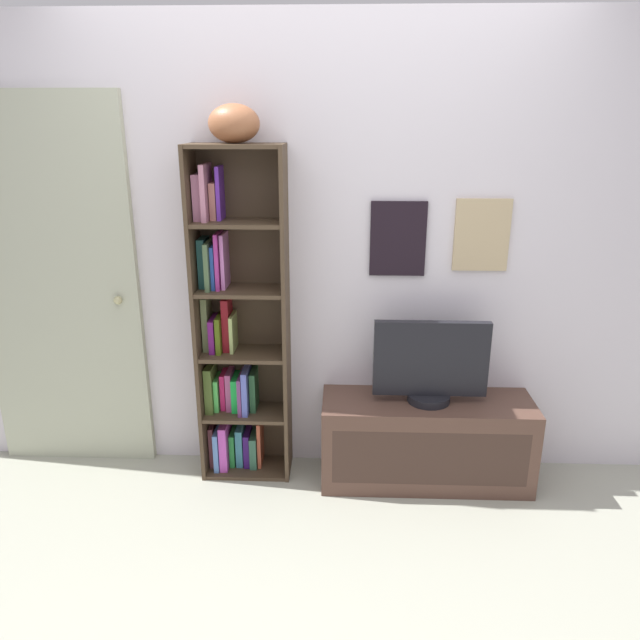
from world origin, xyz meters
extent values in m
cube|color=#9EA08F|center=(0.00, 0.00, -0.02)|extent=(5.20, 5.20, 0.04)
cube|color=silver|center=(0.00, 1.13, 1.18)|extent=(4.80, 0.06, 2.35)
cube|color=black|center=(0.40, 1.09, 1.28)|extent=(0.28, 0.02, 0.38)
cube|color=tan|center=(0.40, 1.09, 1.28)|extent=(0.23, 0.01, 0.33)
cube|color=tan|center=(0.82, 1.09, 1.31)|extent=(0.27, 0.02, 0.36)
cube|color=tan|center=(0.82, 1.09, 1.31)|extent=(0.22, 0.01, 0.31)
cube|color=#443424|center=(-0.61, 0.97, 0.88)|extent=(0.02, 0.25, 1.75)
cube|color=#443424|center=(-0.16, 0.97, 0.88)|extent=(0.02, 0.25, 1.75)
cube|color=#443424|center=(-0.39, 1.10, 0.88)|extent=(0.47, 0.01, 1.75)
cube|color=#443424|center=(-0.39, 0.97, 0.01)|extent=(0.43, 0.24, 0.02)
cube|color=#443424|center=(-0.39, 0.97, 0.35)|extent=(0.43, 0.24, 0.02)
cube|color=#443424|center=(-0.39, 0.97, 0.69)|extent=(0.43, 0.24, 0.02)
cube|color=#443424|center=(-0.39, 0.97, 1.04)|extent=(0.43, 0.24, 0.02)
cube|color=#443424|center=(-0.39, 0.97, 1.38)|extent=(0.43, 0.24, 0.02)
cube|color=#443424|center=(-0.39, 0.97, 1.74)|extent=(0.43, 0.24, 0.02)
cube|color=brown|center=(-0.58, 1.01, 0.14)|extent=(0.03, 0.16, 0.24)
cube|color=#557FC4|center=(-0.55, 0.99, 0.13)|extent=(0.03, 0.20, 0.22)
cube|color=#B747B0|center=(-0.51, 0.99, 0.15)|extent=(0.04, 0.19, 0.26)
cube|color=#248337|center=(-0.47, 1.02, 0.12)|extent=(0.03, 0.15, 0.19)
cube|color=teal|center=(-0.43, 1.02, 0.13)|extent=(0.04, 0.14, 0.22)
cube|color=#2F125B|center=(-0.39, 1.01, 0.12)|extent=(0.03, 0.15, 0.20)
cube|color=#2E5743|center=(-0.35, 1.01, 0.11)|extent=(0.04, 0.16, 0.18)
cube|color=#A44730|center=(-0.32, 1.02, 0.15)|extent=(0.02, 0.15, 0.27)
cube|color=#455B25|center=(-0.57, 1.00, 0.49)|extent=(0.04, 0.18, 0.25)
cube|color=#4FC654|center=(-0.54, 1.01, 0.45)|extent=(0.02, 0.15, 0.18)
cube|color=#CB1F5F|center=(-0.51, 1.03, 0.46)|extent=(0.03, 0.13, 0.20)
cube|color=#AE4C85|center=(-0.48, 1.02, 0.47)|extent=(0.03, 0.14, 0.21)
cube|color=green|center=(-0.44, 1.01, 0.46)|extent=(0.04, 0.16, 0.19)
cube|color=#623066|center=(-0.41, 0.99, 0.47)|extent=(0.02, 0.20, 0.21)
cube|color=#525EB6|center=(-0.38, 0.99, 0.48)|extent=(0.03, 0.20, 0.24)
cube|color=#26512F|center=(-0.35, 1.02, 0.47)|extent=(0.03, 0.15, 0.22)
cube|color=#707E4F|center=(-0.58, 1.02, 0.85)|extent=(0.03, 0.14, 0.29)
cube|color=#66176A|center=(-0.54, 1.01, 0.79)|extent=(0.03, 0.17, 0.18)
cube|color=#455811|center=(-0.51, 1.00, 0.80)|extent=(0.03, 0.18, 0.19)
cube|color=maroon|center=(-0.47, 1.02, 0.85)|extent=(0.04, 0.14, 0.28)
cube|color=#9DB062|center=(-0.44, 1.01, 0.80)|extent=(0.02, 0.16, 0.19)
cube|color=#235551|center=(-0.58, 1.02, 1.17)|extent=(0.04, 0.14, 0.25)
cube|color=#475F3D|center=(-0.54, 0.99, 1.17)|extent=(0.02, 0.20, 0.24)
cube|color=#274BA8|center=(-0.52, 1.01, 1.16)|extent=(0.02, 0.17, 0.22)
cube|color=#A02D83|center=(-0.49, 1.00, 1.19)|extent=(0.02, 0.17, 0.28)
cube|color=#C777BE|center=(-0.47, 1.01, 1.18)|extent=(0.02, 0.15, 0.28)
cube|color=#B97293|center=(-0.57, 1.01, 1.50)|extent=(0.04, 0.16, 0.22)
cube|color=#BC7690|center=(-0.54, 1.00, 1.52)|extent=(0.02, 0.18, 0.27)
cube|color=#A3625B|center=(-0.51, 1.02, 1.48)|extent=(0.03, 0.13, 0.18)
cube|color=#602BA9|center=(-0.48, 1.02, 1.52)|extent=(0.02, 0.13, 0.26)
ellipsoid|color=brown|center=(-0.39, 0.97, 1.84)|extent=(0.32, 0.27, 0.18)
cube|color=brown|center=(0.58, 0.92, 0.23)|extent=(1.10, 0.37, 0.47)
cube|color=#3B2820|center=(0.58, 0.74, 0.23)|extent=(0.99, 0.01, 0.30)
cylinder|color=black|center=(0.58, 0.92, 0.49)|extent=(0.22, 0.22, 0.04)
cube|color=black|center=(0.58, 0.92, 0.71)|extent=(0.58, 0.04, 0.40)
cube|color=#4B6F97|center=(0.58, 0.90, 0.71)|extent=(0.54, 0.01, 0.36)
cube|color=#ACB097|center=(-1.37, 1.08, 1.00)|extent=(0.86, 0.04, 2.00)
cube|color=gray|center=(-1.37, 1.06, 1.40)|extent=(0.55, 0.01, 0.72)
cube|color=gray|center=(-1.37, 1.06, 0.56)|extent=(0.55, 0.01, 0.72)
sphere|color=tan|center=(-1.05, 1.03, 0.96)|extent=(0.04, 0.04, 0.04)
camera|label=1|loc=(0.13, -1.93, 1.87)|focal=33.73mm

